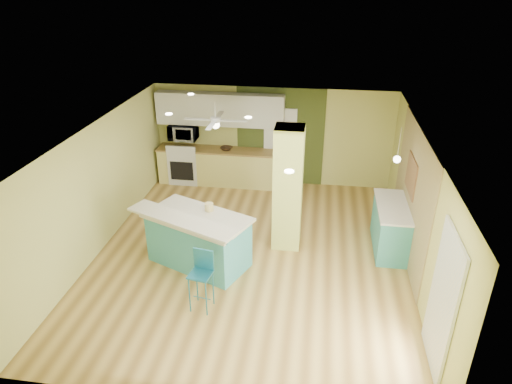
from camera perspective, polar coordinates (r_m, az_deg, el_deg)
floor at (r=9.10m, az=-0.63°, el=-7.82°), size 6.00×7.00×0.01m
ceiling at (r=7.97m, az=-0.71°, el=7.32°), size 6.00×7.00×0.01m
wall_back at (r=11.67m, az=2.07°, el=6.96°), size 6.00×0.01×2.50m
wall_front at (r=5.62m, az=-6.56°, el=-16.91°), size 6.00×0.01×2.50m
wall_left at (r=9.37m, az=-19.12°, el=0.51°), size 0.01×7.00×2.50m
wall_right at (r=8.56m, az=19.62°, el=-2.04°), size 0.01×7.00×2.50m
wood_panel at (r=9.09m, az=18.91°, el=-0.27°), size 0.02×3.40×2.50m
olive_accent at (r=11.63m, az=3.04°, el=6.88°), size 2.20×0.02×2.50m
interior_door at (r=11.69m, az=3.00°, el=5.68°), size 0.82×0.05×2.00m
french_door at (r=6.77m, az=22.25°, el=-12.66°), size 0.04×1.08×2.10m
column at (r=8.84m, az=4.01°, el=0.42°), size 0.55×0.55×2.50m
kitchen_run at (r=11.87m, az=-4.42°, el=3.22°), size 3.25×0.63×0.94m
stove at (r=12.10m, az=-8.83°, el=3.38°), size 0.76×0.66×1.08m
upper_cabinets at (r=11.49m, az=-4.54°, el=10.26°), size 3.20×0.34×0.80m
microwave at (r=11.80m, az=-9.11°, el=7.39°), size 0.70×0.48×0.39m
ceiling_fan at (r=10.18m, az=-5.09°, el=8.90°), size 1.41×1.41×0.61m
pendant_lamp at (r=8.92m, az=17.22°, el=3.95°), size 0.14×0.14×0.69m
wall_decor at (r=9.14m, az=18.85°, el=1.97°), size 0.03×0.90×0.70m
peninsula at (r=8.63m, az=-7.28°, el=-5.83°), size 2.34×1.86×1.17m
bar_stool at (r=7.50m, az=-6.77°, el=-9.72°), size 0.40×0.40×1.05m
side_counter at (r=9.42m, az=16.49°, el=-4.22°), size 0.64×1.50×0.96m
fruit_bowl at (r=11.64m, az=-3.72°, el=5.45°), size 0.35×0.35×0.07m
canister at (r=8.54m, az=-5.89°, el=-1.87°), size 0.16×0.16×0.15m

